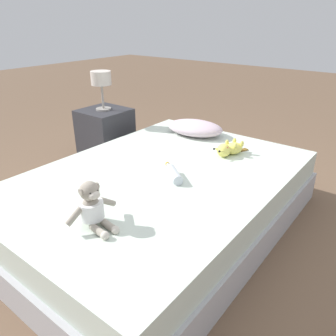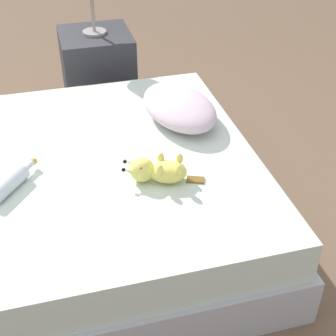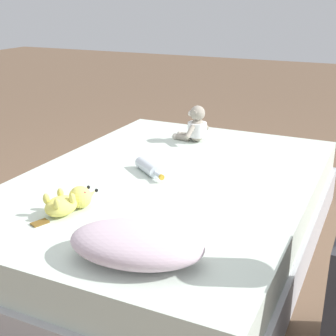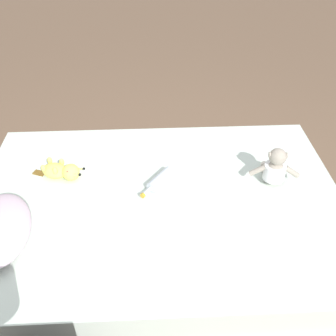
# 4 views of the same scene
# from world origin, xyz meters

# --- Properties ---
(ground_plane) EXTENTS (16.00, 16.00, 0.00)m
(ground_plane) POSITION_xyz_m (0.00, 0.00, 0.00)
(ground_plane) COLOR brown
(bed) EXTENTS (1.47, 2.10, 0.40)m
(bed) POSITION_xyz_m (0.00, 0.00, 0.20)
(bed) COLOR #B2B2B7
(bed) RESTS_ON ground_plane
(plush_monkey) EXTENTS (0.24, 0.29, 0.24)m
(plush_monkey) POSITION_xyz_m (0.11, -0.66, 0.50)
(plush_monkey) COLOR #9E9384
(plush_monkey) RESTS_ON bed
(plush_yellow_creature) EXTENTS (0.17, 0.33, 0.10)m
(plush_yellow_creature) POSITION_xyz_m (0.21, 0.56, 0.45)
(plush_yellow_creature) COLOR #EAE066
(plush_yellow_creature) RESTS_ON bed
(glass_bottle) EXTENTS (0.24, 0.20, 0.06)m
(glass_bottle) POSITION_xyz_m (0.12, -0.01, 0.43)
(glass_bottle) COLOR silver
(glass_bottle) RESTS_ON bed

